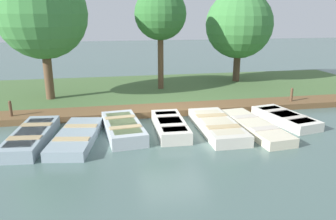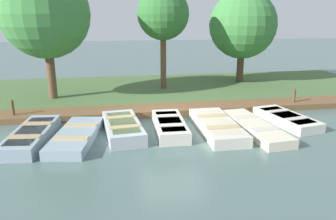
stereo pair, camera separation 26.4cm
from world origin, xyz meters
TOP-DOWN VIEW (x-y plane):
  - ground_plane at (0.00, 0.00)m, footprint 80.00×80.00m
  - shore_bank at (-5.00, 0.00)m, footprint 8.00×24.00m
  - dock_walkway at (-1.53, 0.00)m, footprint 1.28×20.69m
  - rowboat_0 at (0.89, -4.68)m, footprint 3.27×1.35m
  - rowboat_1 at (1.05, -3.31)m, footprint 3.29×1.66m
  - rowboat_2 at (0.66, -1.83)m, footprint 2.95×1.40m
  - rowboat_3 at (0.69, -0.24)m, footprint 2.74×1.06m
  - rowboat_4 at (0.97, 1.35)m, footprint 3.31×1.22m
  - rowboat_5 at (1.19, 2.61)m, footprint 3.57×1.31m
  - rowboat_6 at (0.56, 4.14)m, footprint 2.81×1.56m
  - mooring_post_near at (-1.38, -5.81)m, footprint 0.11×0.11m
  - mooring_post_far at (-1.38, 5.53)m, footprint 0.11×0.11m
  - park_tree_far_left at (-4.03, -4.79)m, footprint 3.79×3.79m
  - park_tree_left at (-5.18, 0.46)m, footprint 2.52×2.52m
  - park_tree_center at (-6.27, 5.00)m, footprint 3.64×3.64m

SIDE VIEW (x-z plane):
  - ground_plane at x=0.00m, z-range 0.00..0.00m
  - shore_bank at x=-5.00m, z-range 0.00..0.20m
  - dock_walkway at x=-1.53m, z-range 0.00..0.24m
  - rowboat_5 at x=1.19m, z-range 0.00..0.32m
  - rowboat_1 at x=1.05m, z-range 0.00..0.32m
  - rowboat_6 at x=0.56m, z-range 0.00..0.35m
  - rowboat_4 at x=0.97m, z-range 0.00..0.38m
  - rowboat_0 at x=0.89m, z-range 0.00..0.41m
  - rowboat_3 at x=0.69m, z-range 0.00..0.41m
  - rowboat_2 at x=0.66m, z-range 0.00..0.44m
  - mooring_post_near at x=-1.38m, z-range 0.00..0.84m
  - mooring_post_far at x=-1.38m, z-range 0.00..0.84m
  - park_tree_center at x=-6.27m, z-range 0.73..5.87m
  - park_tree_left at x=-5.18m, z-range 1.27..6.42m
  - park_tree_far_left at x=-4.03m, z-range 0.97..6.75m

